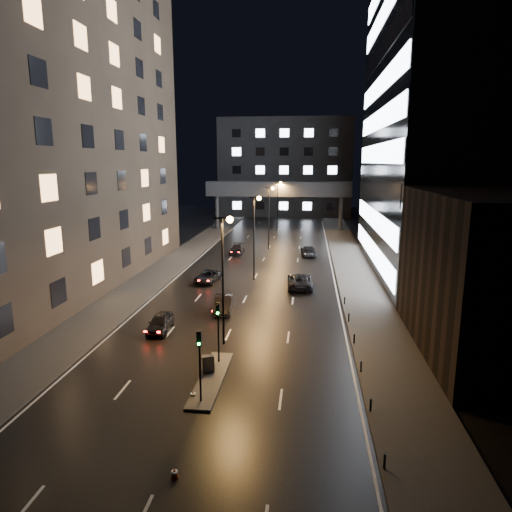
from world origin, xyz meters
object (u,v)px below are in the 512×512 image
at_px(car_away_d, 237,250).
at_px(utility_cabinet, 208,364).
at_px(car_away_b, 223,304).
at_px(car_toward_a, 300,281).
at_px(car_toward_b, 308,251).
at_px(car_away_a, 160,323).
at_px(car_away_c, 208,277).

bearing_deg(car_away_d, utility_cabinet, -84.16).
distance_m(car_away_b, utility_cabinet, 13.04).
bearing_deg(car_away_d, car_toward_a, -61.36).
height_order(car_away_d, car_toward_b, car_toward_b).
xyz_separation_m(car_away_d, utility_cabinet, (4.38, -40.45, 0.01)).
height_order(car_away_a, car_away_b, car_away_b).
bearing_deg(car_away_b, car_toward_a, 46.80).
bearing_deg(car_away_b, car_away_a, -133.52).
height_order(car_away_d, car_toward_a, car_toward_a).
bearing_deg(car_away_b, utility_cabinet, -89.64).
bearing_deg(car_away_a, car_toward_a, 48.54).
bearing_deg(car_away_a, car_away_c, 84.32).
distance_m(car_away_d, car_toward_b, 11.01).
relative_size(car_toward_a, utility_cabinet, 5.27).
relative_size(car_away_a, car_away_d, 0.88).
distance_m(car_toward_b, utility_cabinet, 41.11).
relative_size(car_away_c, car_away_d, 1.00).
relative_size(car_away_b, car_away_c, 0.94).
distance_m(car_away_a, car_away_b, 7.14).
distance_m(car_away_a, car_toward_a, 18.82).
xyz_separation_m(car_away_b, car_away_d, (-2.98, 27.48, -0.05)).
distance_m(car_away_d, utility_cabinet, 40.68).
relative_size(car_away_b, car_toward_b, 0.88).
distance_m(car_away_c, car_toward_a, 11.04).
bearing_deg(car_away_c, car_toward_b, 61.48).
xyz_separation_m(car_toward_b, utility_cabinet, (-6.62, -40.58, -0.04)).
relative_size(car_away_a, utility_cabinet, 3.79).
height_order(car_away_a, car_away_c, car_away_a).
bearing_deg(utility_cabinet, car_away_d, 77.44).
relative_size(car_away_a, car_toward_b, 0.82).
xyz_separation_m(car_away_c, car_toward_b, (11.90, 17.11, 0.08)).
distance_m(car_away_a, car_away_d, 33.16).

